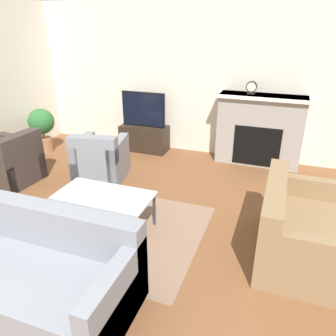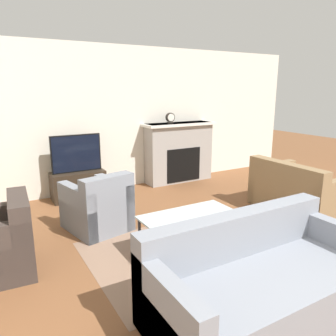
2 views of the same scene
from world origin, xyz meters
TOP-DOWN VIEW (x-y plane):
  - wall_back at (0.00, 5.06)m, footprint 8.83×0.06m
  - area_rug at (-0.09, 2.12)m, footprint 2.36×1.79m
  - fireplace at (1.43, 4.83)m, footprint 1.55×0.46m
  - tv_stand at (-0.72, 4.74)m, footprint 0.91×0.42m
  - tv at (-0.72, 4.73)m, footprint 0.85×0.06m
  - couch_sectional at (-0.18, 0.89)m, footprint 2.03×0.94m
  - couch_loveseat at (2.18, 2.38)m, footprint 0.99×1.37m
  - armchair_by_window at (-2.15, 2.73)m, footprint 0.91×0.81m
  - armchair_accent at (-0.83, 3.28)m, footprint 0.88×0.96m
  - coffee_table at (-0.09, 2.13)m, footprint 1.16×0.59m
  - potted_plant at (-2.50, 3.98)m, footprint 0.48×0.48m
  - mantel_clock at (1.23, 4.83)m, footprint 0.18×0.07m

SIDE VIEW (x-z plane):
  - area_rug at x=-0.09m, z-range 0.00..0.00m
  - tv_stand at x=-0.72m, z-range 0.00..0.49m
  - couch_sectional at x=-0.18m, z-range -0.12..0.70m
  - couch_loveseat at x=2.18m, z-range -0.12..0.70m
  - armchair_by_window at x=-2.15m, z-range -0.11..0.71m
  - armchair_accent at x=-0.83m, z-range -0.11..0.71m
  - coffee_table at x=-0.09m, z-range 0.19..0.65m
  - potted_plant at x=-2.50m, z-range 0.10..0.95m
  - fireplace at x=1.43m, z-range 0.03..1.25m
  - tv at x=-0.72m, z-range 0.49..1.14m
  - mantel_clock at x=1.23m, z-range 1.23..1.44m
  - wall_back at x=0.00m, z-range 0.00..2.70m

